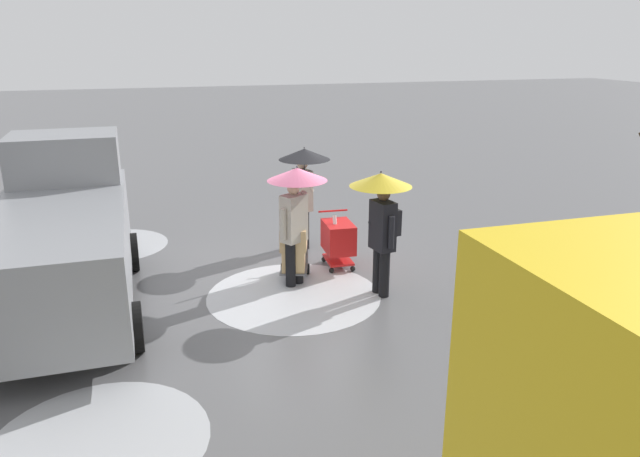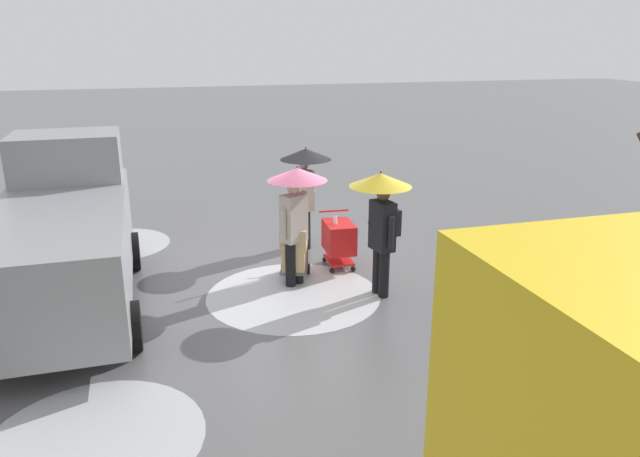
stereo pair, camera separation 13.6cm
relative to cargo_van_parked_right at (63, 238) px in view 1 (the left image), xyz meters
The scene contains 10 objects.
ground_plane 4.39m from the cargo_van_parked_right, 165.49° to the right, with size 90.00×90.00×0.00m, color #5B5B5E.
slush_patch_near_cluster 3.23m from the cargo_van_parked_right, 100.94° to the right, with size 2.23×2.23×0.01m, color #ADAFB5.
slush_patch_under_van 4.07m from the cargo_van_parked_right, 98.78° to the left, with size 2.42×2.42×0.01m, color #ADAFB5.
slush_patch_far_side 3.85m from the cargo_van_parked_right, 169.71° to the left, with size 2.98×2.98×0.01m, color silver.
cargo_van_parked_right is the anchor object (origin of this frame).
shopping_cart_vendor 4.82m from the cargo_van_parked_right, behind, with size 0.60×0.85×1.04m.
hand_dolly_boxes 3.83m from the cargo_van_parked_right, behind, with size 0.70×0.82×1.32m.
pedestrian_pink_side 3.82m from the cargo_van_parked_right, behind, with size 1.04×1.04×2.15m.
pedestrian_black_side 4.74m from the cargo_van_parked_right, 159.45° to the right, with size 1.04×1.04×2.15m.
pedestrian_white_side 5.16m from the cargo_van_parked_right, 169.14° to the left, with size 1.04×1.04×2.15m.
Camera 1 is at (2.75, 10.89, 4.23)m, focal length 33.62 mm.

